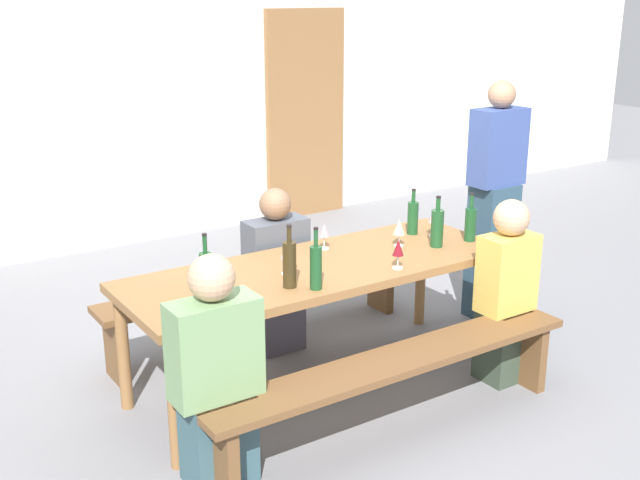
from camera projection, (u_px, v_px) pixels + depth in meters
The scene contains 21 objects.
ground_plane at pixel (320, 382), 4.75m from camera, with size 24.00×24.00×0.00m, color slate.
back_wall at pixel (110, 69), 6.94m from camera, with size 14.00×0.20×3.20m, color silver.
wooden_door at pixel (306, 115), 8.03m from camera, with size 0.90×0.06×2.10m, color olive.
tasting_table at pixel (320, 277), 4.54m from camera, with size 2.31×0.82×0.75m.
bench_near at pixel (396, 373), 4.07m from camera, with size 2.21×0.30×0.45m.
bench_far at pixel (261, 291), 5.21m from camera, with size 2.21×0.30×0.45m.
wine_bottle_0 at pixel (437, 227), 4.81m from camera, with size 0.08×0.08×0.32m.
wine_bottle_1 at pixel (470, 223), 4.93m from camera, with size 0.07×0.07×0.31m.
wine_bottle_2 at pixel (206, 271), 4.09m from camera, with size 0.07×0.07×0.32m.
wine_bottle_3 at pixel (316, 266), 4.12m from camera, with size 0.06×0.06×0.34m.
wine_bottle_4 at pixel (289, 263), 4.14m from camera, with size 0.07×0.07×0.34m.
wine_bottle_5 at pixel (413, 217), 5.07m from camera, with size 0.07×0.07×0.30m.
wine_glass_0 at pixel (286, 252), 4.34m from camera, with size 0.07×0.07×0.19m.
wine_glass_1 at pixel (399, 228), 4.82m from camera, with size 0.08×0.08×0.17m.
wine_glass_2 at pixel (434, 216), 5.01m from camera, with size 0.08×0.08×0.19m.
wine_glass_3 at pixel (398, 249), 4.43m from camera, with size 0.06×0.06×0.17m.
wine_glass_4 at pixel (324, 231), 4.77m from camera, with size 0.06×0.06×0.16m.
seated_guest_near_0 at pixel (216, 378), 3.64m from camera, with size 0.42×0.24×1.15m.
seated_guest_near_1 at pixel (506, 295), 4.63m from camera, with size 0.34×0.24×1.12m.
seated_guest_far_0 at pixel (276, 275), 5.06m from camera, with size 0.40×0.24×1.08m.
standing_host at pixel (494, 207), 5.49m from camera, with size 0.38×0.24×1.69m.
Camera 1 is at (-2.36, -3.56, 2.25)m, focal length 44.15 mm.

